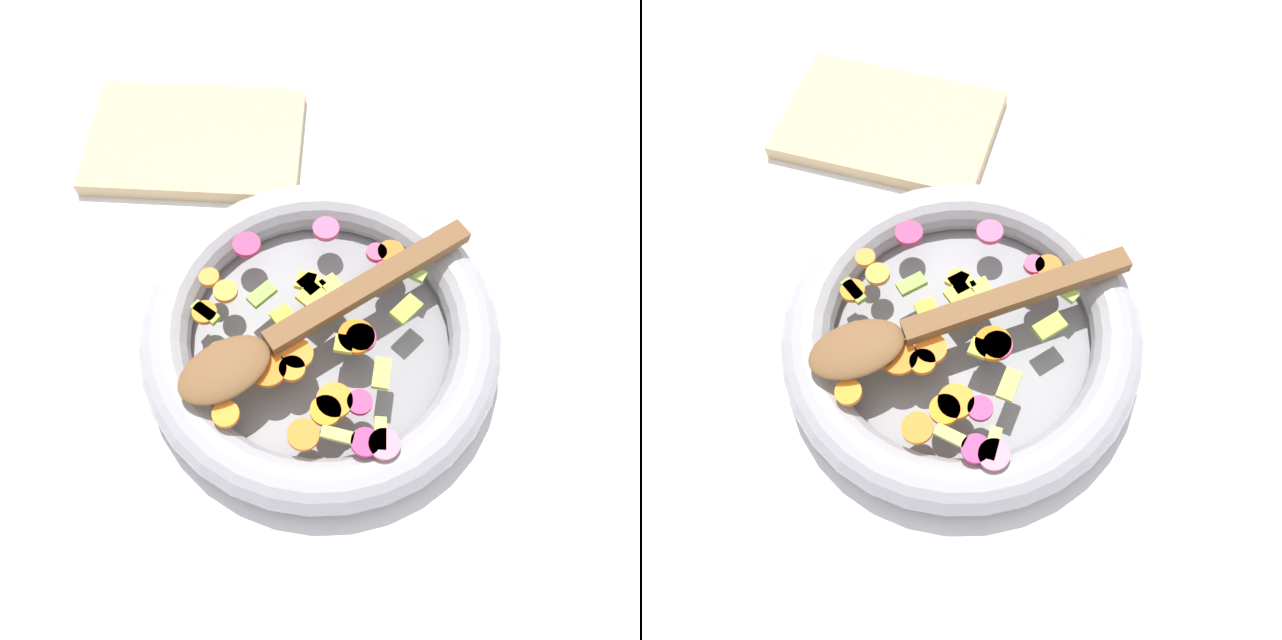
{
  "view_description": "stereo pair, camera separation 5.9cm",
  "coord_description": "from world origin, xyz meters",
  "views": [
    {
      "loc": [
        0.02,
        -0.27,
        0.58
      ],
      "look_at": [
        0.0,
        0.0,
        0.05
      ],
      "focal_mm": 35.0,
      "sensor_mm": 36.0,
      "label": 1
    },
    {
      "loc": [
        0.07,
        -0.26,
        0.58
      ],
      "look_at": [
        0.0,
        0.0,
        0.05
      ],
      "focal_mm": 35.0,
      "sensor_mm": 36.0,
      "label": 2
    }
  ],
  "objects": [
    {
      "name": "ground_plane",
      "position": [
        0.0,
        0.0,
        0.0
      ],
      "size": [
        4.0,
        4.0,
        0.0
      ],
      "primitive_type": "plane",
      "color": "silver"
    },
    {
      "name": "skillet",
      "position": [
        0.0,
        0.0,
        0.02
      ],
      "size": [
        0.36,
        0.36,
        0.05
      ],
      "color": "slate",
      "rests_on": "ground_plane"
    },
    {
      "name": "chopped_vegetables",
      "position": [
        -0.01,
        -0.02,
        0.05
      ],
      "size": [
        0.23,
        0.26,
        0.01
      ],
      "color": "orange",
      "rests_on": "skillet"
    },
    {
      "name": "wooden_spoon",
      "position": [
        -0.02,
        -0.01,
        0.06
      ],
      "size": [
        0.28,
        0.22,
        0.01
      ],
      "color": "brown",
      "rests_on": "chopped_vegetables"
    },
    {
      "name": "cutting_board",
      "position": [
        -0.17,
        0.25,
        0.01
      ],
      "size": [
        0.25,
        0.17,
        0.02
      ],
      "color": "tan",
      "rests_on": "ground_plane"
    }
  ]
}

